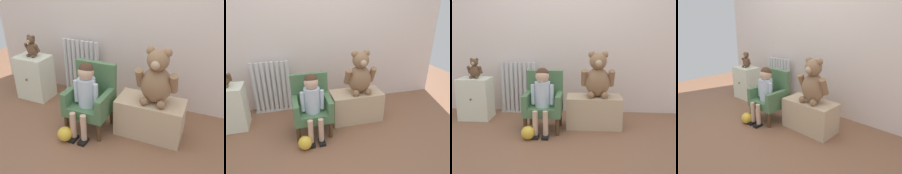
% 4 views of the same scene
% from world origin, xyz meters
% --- Properties ---
extents(ground_plane, '(6.00, 6.00, 0.00)m').
position_xyz_m(ground_plane, '(0.00, 0.00, 0.00)').
color(ground_plane, brown).
extents(back_wall, '(3.80, 0.05, 2.40)m').
position_xyz_m(back_wall, '(0.00, 1.22, 1.20)').
color(back_wall, silver).
rests_on(back_wall, ground_plane).
extents(radiator, '(0.50, 0.05, 0.71)m').
position_xyz_m(radiator, '(-0.62, 1.09, 0.35)').
color(radiator, silver).
rests_on(radiator, ground_plane).
extents(small_dresser, '(0.39, 0.31, 0.53)m').
position_xyz_m(small_dresser, '(-1.11, 0.80, 0.27)').
color(small_dresser, silver).
rests_on(small_dresser, ground_plane).
extents(child_armchair, '(0.42, 0.38, 0.67)m').
position_xyz_m(child_armchair, '(-0.17, 0.52, 0.33)').
color(child_armchair, '#4D744B').
rests_on(child_armchair, ground_plane).
extents(child_figure, '(0.25, 0.35, 0.73)m').
position_xyz_m(child_figure, '(-0.17, 0.41, 0.47)').
color(child_figure, silver).
rests_on(child_figure, ground_plane).
extents(low_bench, '(0.63, 0.33, 0.37)m').
position_xyz_m(low_bench, '(0.40, 0.62, 0.18)').
color(low_bench, tan).
rests_on(low_bench, ground_plane).
extents(large_teddy_bear, '(0.38, 0.27, 0.53)m').
position_xyz_m(large_teddy_bear, '(0.44, 0.61, 0.60)').
color(large_teddy_bear, '#8D6848').
rests_on(large_teddy_bear, low_bench).
extents(small_teddy_bear, '(0.19, 0.13, 0.25)m').
position_xyz_m(small_teddy_bear, '(-1.10, 0.81, 0.65)').
color(small_teddy_bear, brown).
rests_on(small_teddy_bear, small_dresser).
extents(toy_ball, '(0.14, 0.14, 0.14)m').
position_xyz_m(toy_ball, '(-0.30, 0.19, 0.07)').
color(toy_ball, yellow).
rests_on(toy_ball, ground_plane).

